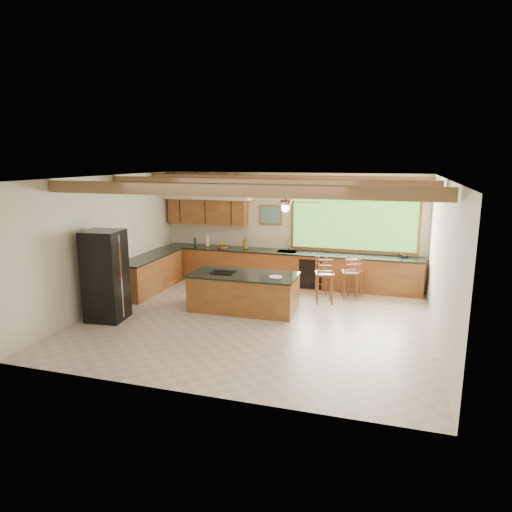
% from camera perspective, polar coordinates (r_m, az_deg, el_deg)
% --- Properties ---
extents(ground, '(7.20, 7.20, 0.00)m').
position_cam_1_polar(ground, '(9.82, -0.01, -8.00)').
color(ground, beige).
rests_on(ground, ground).
extents(room_shell, '(7.27, 6.54, 3.02)m').
position_cam_1_polar(room_shell, '(9.96, 0.14, 5.41)').
color(room_shell, beige).
rests_on(room_shell, ground).
extents(counter_run, '(7.12, 3.10, 1.28)m').
position_cam_1_polar(counter_run, '(12.23, -0.28, -1.65)').
color(counter_run, brown).
rests_on(counter_run, ground).
extents(island, '(2.41, 1.17, 0.85)m').
position_cam_1_polar(island, '(10.35, -1.53, -4.50)').
color(island, brown).
rests_on(island, ground).
extents(refrigerator, '(0.82, 0.80, 1.92)m').
position_cam_1_polar(refrigerator, '(10.10, -18.29, -2.35)').
color(refrigerator, black).
rests_on(refrigerator, ground).
extents(bar_stool_a, '(0.51, 0.51, 1.19)m').
position_cam_1_polar(bar_stool_a, '(10.80, 8.53, -2.35)').
color(bar_stool_a, brown).
rests_on(bar_stool_a, ground).
extents(bar_stool_b, '(0.41, 0.41, 0.96)m').
position_cam_1_polar(bar_stool_b, '(11.69, 8.34, -1.90)').
color(bar_stool_b, brown).
rests_on(bar_stool_b, ground).
extents(bar_stool_c, '(0.39, 0.39, 1.05)m').
position_cam_1_polar(bar_stool_c, '(11.58, 12.31, -1.91)').
color(bar_stool_c, brown).
rests_on(bar_stool_c, ground).
extents(bar_stool_d, '(0.48, 0.48, 1.10)m').
position_cam_1_polar(bar_stool_d, '(11.27, 11.70, -2.13)').
color(bar_stool_d, brown).
rests_on(bar_stool_d, ground).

